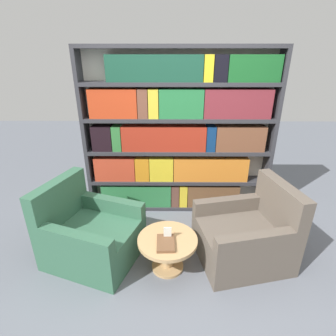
# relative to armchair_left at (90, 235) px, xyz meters

# --- Properties ---
(ground_plane) EXTENTS (14.00, 14.00, 0.00)m
(ground_plane) POSITION_rel_armchair_left_xyz_m (1.03, -0.35, -0.30)
(ground_plane) COLOR slate
(bookshelf) EXTENTS (2.62, 0.30, 2.30)m
(bookshelf) POSITION_rel_armchair_left_xyz_m (1.03, 1.11, 0.84)
(bookshelf) COLOR silver
(bookshelf) RESTS_ON ground_plane
(armchair_left) EXTENTS (1.16, 1.08, 0.92)m
(armchair_left) POSITION_rel_armchair_left_xyz_m (0.00, 0.00, 0.00)
(armchair_left) COLOR #336047
(armchair_left) RESTS_ON ground_plane
(armchair_right) EXTENTS (1.10, 1.00, 0.92)m
(armchair_right) POSITION_rel_armchair_left_xyz_m (1.79, -0.01, 0.00)
(armchair_right) COLOR brown
(armchair_right) RESTS_ON ground_plane
(coffee_table) EXTENTS (0.64, 0.64, 0.40)m
(coffee_table) POSITION_rel_armchair_left_xyz_m (0.89, -0.18, -0.02)
(coffee_table) COLOR tan
(coffee_table) RESTS_ON ground_plane
(table_sign) EXTENTS (0.08, 0.06, 0.14)m
(table_sign) POSITION_rel_armchair_left_xyz_m (0.89, -0.18, 0.16)
(table_sign) COLOR black
(table_sign) RESTS_ON coffee_table
(stray_book) EXTENTS (0.19, 0.27, 0.03)m
(stray_book) POSITION_rel_armchair_left_xyz_m (0.87, -0.27, 0.11)
(stray_book) COLOR brown
(stray_book) RESTS_ON coffee_table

